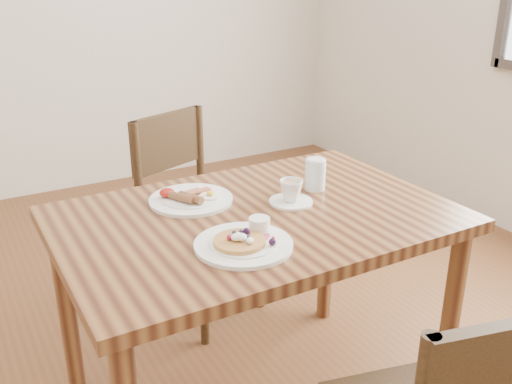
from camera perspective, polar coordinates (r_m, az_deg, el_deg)
dining_table at (r=1.80m, az=0.00°, el=-5.00°), size 1.20×0.80×0.75m
chair_far at (r=2.47m, az=-6.40°, el=-1.42°), size 0.54×0.54×0.88m
pancake_plate at (r=1.55m, az=-1.15°, el=-4.96°), size 0.27×0.27×0.06m
breakfast_plate at (r=1.85m, az=-6.64°, el=-0.66°), size 0.27×0.27×0.04m
teacup_saucer at (r=1.82m, az=3.52°, el=-0.13°), size 0.14×0.14×0.08m
water_glass at (r=1.93m, az=5.94°, el=1.76°), size 0.07×0.07×0.11m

